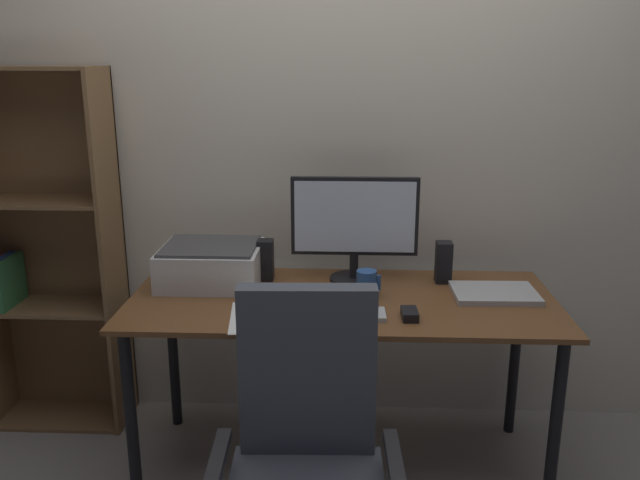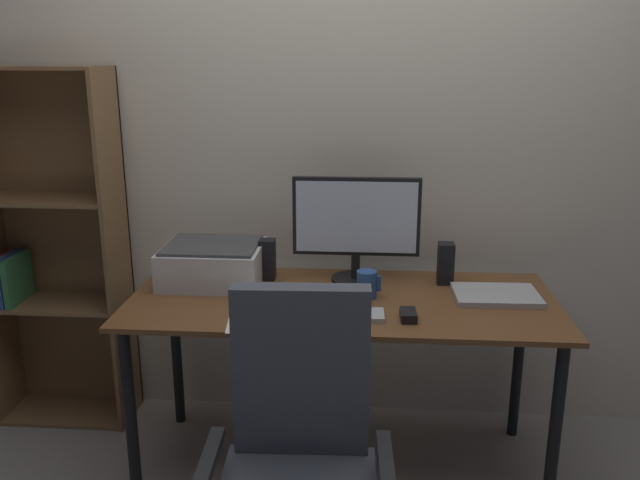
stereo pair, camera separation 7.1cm
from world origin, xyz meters
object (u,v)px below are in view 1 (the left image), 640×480
at_px(mouse, 410,314).
at_px(speaker_left, 265,260).
at_px(bookshelf, 47,255).
at_px(coffee_mug, 367,284).
at_px(keyboard, 345,314).
at_px(desk, 342,318).
at_px(laptop, 495,293).
at_px(monitor, 355,222).
at_px(printer, 211,264).
at_px(speaker_right, 444,262).

height_order(mouse, speaker_left, speaker_left).
bearing_deg(bookshelf, coffee_mug, -13.34).
bearing_deg(bookshelf, keyboard, -22.15).
height_order(desk, laptop, laptop).
height_order(monitor, printer, monitor).
bearing_deg(speaker_left, laptop, -9.68).
bearing_deg(mouse, coffee_mug, 123.11).
distance_m(monitor, keyboard, 0.47).
bearing_deg(mouse, keyboard, 176.83).
height_order(coffee_mug, speaker_right, speaker_right).
relative_size(laptop, printer, 0.80).
relative_size(monitor, speaker_left, 3.03).
xyz_separation_m(mouse, speaker_left, (-0.56, 0.40, 0.07)).
bearing_deg(bookshelf, speaker_right, -4.87).
relative_size(mouse, coffee_mug, 0.91).
height_order(keyboard, speaker_left, speaker_left).
height_order(coffee_mug, speaker_left, speaker_left).
bearing_deg(printer, keyboard, -31.95).
xyz_separation_m(monitor, bookshelf, (-1.36, 0.14, -0.20)).
bearing_deg(printer, speaker_right, 3.02).
xyz_separation_m(desk, speaker_left, (-0.32, 0.20, 0.17)).
relative_size(mouse, printer, 0.24).
bearing_deg(desk, keyboard, -86.49).
xyz_separation_m(desk, keyboard, (0.01, -0.19, 0.09)).
distance_m(desk, speaker_right, 0.49).
relative_size(desk, bookshelf, 1.02).
height_order(speaker_left, speaker_right, same).
bearing_deg(laptop, keyboard, -159.11).
relative_size(keyboard, speaker_left, 1.71).
bearing_deg(speaker_left, monitor, 1.24).
xyz_separation_m(printer, bookshelf, (-0.77, 0.20, -0.03)).
relative_size(keyboard, printer, 0.72).
distance_m(mouse, speaker_left, 0.69).
xyz_separation_m(laptop, speaker_right, (-0.18, 0.16, 0.07)).
distance_m(laptop, speaker_right, 0.25).
distance_m(desk, keyboard, 0.21).
bearing_deg(speaker_left, mouse, -35.24).
height_order(desk, monitor, monitor).
bearing_deg(mouse, printer, 153.98).
bearing_deg(mouse, speaker_left, 142.75).
bearing_deg(coffee_mug, keyboard, -111.82).
xyz_separation_m(keyboard, printer, (-0.55, 0.34, 0.07)).
relative_size(keyboard, laptop, 0.91).
xyz_separation_m(desk, coffee_mug, (0.09, 0.02, 0.14)).
distance_m(coffee_mug, printer, 0.65).
distance_m(keyboard, speaker_left, 0.52).
distance_m(coffee_mug, laptop, 0.50).
height_order(laptop, speaker_left, speaker_left).
xyz_separation_m(monitor, speaker_right, (0.37, -0.01, -0.16)).
height_order(monitor, speaker_right, monitor).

